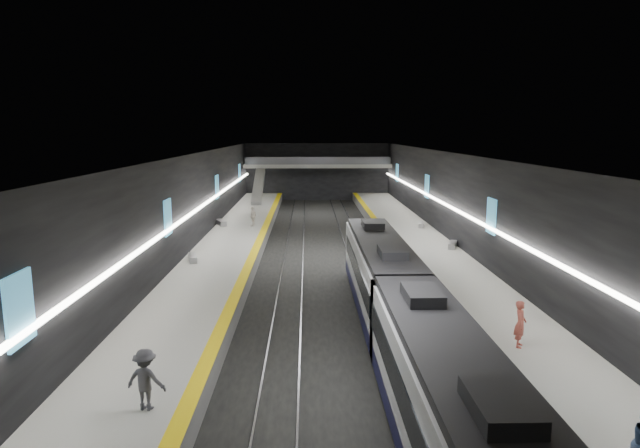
{
  "coord_description": "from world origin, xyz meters",
  "views": [
    {
      "loc": [
        -1.42,
        -40.26,
        9.67
      ],
      "look_at": [
        -0.4,
        2.6,
        2.2
      ],
      "focal_mm": 30.0,
      "sensor_mm": 36.0,
      "label": 1
    }
  ],
  "objects_px": {
    "bench_right_near": "(453,245)",
    "passenger_right_a": "(520,324)",
    "train": "(404,317)",
    "passenger_left_a": "(253,216)",
    "bench_right_far": "(421,225)",
    "escalator": "(258,186)",
    "bench_left_far": "(221,223)",
    "passenger_left_b": "(146,380)",
    "bench_left_near": "(193,258)"
  },
  "relations": [
    {
      "from": "bench_right_near",
      "to": "passenger_right_a",
      "type": "bearing_deg",
      "value": -76.72
    },
    {
      "from": "train",
      "to": "passenger_left_a",
      "type": "height_order",
      "value": "train"
    },
    {
      "from": "train",
      "to": "bench_right_far",
      "type": "relative_size",
      "value": 16.86
    },
    {
      "from": "escalator",
      "to": "passenger_left_a",
      "type": "xyz_separation_m",
      "value": [
        1.05,
        -17.6,
        -0.98
      ]
    },
    {
      "from": "bench_right_near",
      "to": "bench_right_far",
      "type": "xyz_separation_m",
      "value": [
        -0.47,
        8.91,
        -0.01
      ]
    },
    {
      "from": "bench_right_far",
      "to": "passenger_right_a",
      "type": "height_order",
      "value": "passenger_right_a"
    },
    {
      "from": "bench_left_far",
      "to": "bench_right_far",
      "type": "relative_size",
      "value": 1.15
    },
    {
      "from": "train",
      "to": "bench_left_far",
      "type": "xyz_separation_m",
      "value": [
        -11.98,
        28.47,
        -0.95
      ]
    },
    {
      "from": "escalator",
      "to": "passenger_left_b",
      "type": "distance_m",
      "value": 50.53
    },
    {
      "from": "bench_right_near",
      "to": "passenger_left_b",
      "type": "relative_size",
      "value": 0.9
    },
    {
      "from": "bench_right_far",
      "to": "passenger_left_b",
      "type": "relative_size",
      "value": 0.87
    },
    {
      "from": "train",
      "to": "escalator",
      "type": "distance_m",
      "value": 46.59
    },
    {
      "from": "escalator",
      "to": "passenger_right_a",
      "type": "bearing_deg",
      "value": -72.27
    },
    {
      "from": "train",
      "to": "bench_right_near",
      "type": "distance_m",
      "value": 19.64
    },
    {
      "from": "bench_left_near",
      "to": "passenger_left_a",
      "type": "height_order",
      "value": "passenger_left_a"
    },
    {
      "from": "bench_left_far",
      "to": "bench_right_near",
      "type": "height_order",
      "value": "bench_left_far"
    },
    {
      "from": "passenger_right_a",
      "to": "bench_right_near",
      "type": "bearing_deg",
      "value": 15.55
    },
    {
      "from": "bench_left_near",
      "to": "passenger_right_a",
      "type": "distance_m",
      "value": 22.17
    },
    {
      "from": "bench_left_near",
      "to": "passenger_right_a",
      "type": "relative_size",
      "value": 0.93
    },
    {
      "from": "bench_right_far",
      "to": "passenger_left_b",
      "type": "height_order",
      "value": "passenger_left_b"
    },
    {
      "from": "bench_left_near",
      "to": "bench_right_near",
      "type": "distance_m",
      "value": 19.07
    },
    {
      "from": "passenger_left_a",
      "to": "passenger_left_b",
      "type": "bearing_deg",
      "value": 18.71
    },
    {
      "from": "train",
      "to": "bench_left_near",
      "type": "height_order",
      "value": "train"
    },
    {
      "from": "passenger_right_a",
      "to": "passenger_left_b",
      "type": "bearing_deg",
      "value": 131.34
    },
    {
      "from": "passenger_right_a",
      "to": "passenger_left_b",
      "type": "xyz_separation_m",
      "value": [
        -13.68,
        -4.63,
        0.02
      ]
    },
    {
      "from": "bench_left_far",
      "to": "passenger_left_a",
      "type": "relative_size",
      "value": 1.08
    },
    {
      "from": "train",
      "to": "bench_right_near",
      "type": "xyz_separation_m",
      "value": [
        7.0,
        18.32,
        -0.98
      ]
    },
    {
      "from": "bench_right_near",
      "to": "passenger_right_a",
      "type": "height_order",
      "value": "passenger_right_a"
    },
    {
      "from": "escalator",
      "to": "bench_right_far",
      "type": "height_order",
      "value": "escalator"
    },
    {
      "from": "bench_right_far",
      "to": "bench_left_far",
      "type": "bearing_deg",
      "value": -170.21
    },
    {
      "from": "bench_left_far",
      "to": "escalator",
      "type": "bearing_deg",
      "value": 59.55
    },
    {
      "from": "bench_right_near",
      "to": "passenger_left_b",
      "type": "height_order",
      "value": "passenger_left_b"
    },
    {
      "from": "bench_left_near",
      "to": "escalator",
      "type": "bearing_deg",
      "value": 71.51
    },
    {
      "from": "escalator",
      "to": "bench_left_near",
      "type": "xyz_separation_m",
      "value": [
        -1.7,
        -30.95,
        -1.68
      ]
    },
    {
      "from": "escalator",
      "to": "bench_right_far",
      "type": "bearing_deg",
      "value": -47.86
    },
    {
      "from": "bench_left_far",
      "to": "bench_right_near",
      "type": "relative_size",
      "value": 1.12
    },
    {
      "from": "train",
      "to": "escalator",
      "type": "height_order",
      "value": "escalator"
    },
    {
      "from": "passenger_right_a",
      "to": "passenger_left_b",
      "type": "relative_size",
      "value": 0.98
    },
    {
      "from": "escalator",
      "to": "passenger_left_b",
      "type": "bearing_deg",
      "value": -88.88
    },
    {
      "from": "bench_left_far",
      "to": "passenger_left_a",
      "type": "bearing_deg",
      "value": -34.6
    },
    {
      "from": "bench_right_far",
      "to": "passenger_left_b",
      "type": "xyz_separation_m",
      "value": [
        -15.54,
        -32.24,
        0.78
      ]
    },
    {
      "from": "bench_right_far",
      "to": "passenger_left_a",
      "type": "relative_size",
      "value": 0.94
    },
    {
      "from": "train",
      "to": "escalator",
      "type": "xyz_separation_m",
      "value": [
        -10.0,
        45.5,
        0.7
      ]
    },
    {
      "from": "bench_left_far",
      "to": "bench_right_far",
      "type": "xyz_separation_m",
      "value": [
        18.51,
        -1.24,
        -0.03
      ]
    },
    {
      "from": "passenger_right_a",
      "to": "bench_right_far",
      "type": "bearing_deg",
      "value": 18.8
    },
    {
      "from": "passenger_left_a",
      "to": "escalator",
      "type": "bearing_deg",
      "value": -157.74
    },
    {
      "from": "passenger_right_a",
      "to": "passenger_left_b",
      "type": "height_order",
      "value": "passenger_left_b"
    },
    {
      "from": "bench_left_near",
      "to": "bench_left_far",
      "type": "distance_m",
      "value": 13.92
    },
    {
      "from": "bench_left_far",
      "to": "bench_right_far",
      "type": "height_order",
      "value": "bench_left_far"
    },
    {
      "from": "bench_left_far",
      "to": "passenger_left_b",
      "type": "xyz_separation_m",
      "value": [
        2.97,
        -33.48,
        0.75
      ]
    }
  ]
}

